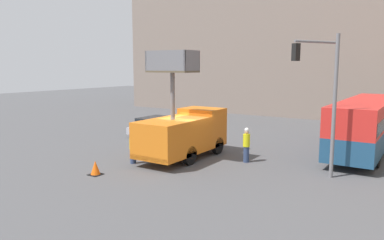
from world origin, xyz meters
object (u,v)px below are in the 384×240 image
object	(u,v)px
road_worker_near_truck	(133,148)
road_worker_directing	(246,145)
traffic_cone_near_truck	(95,168)
parked_car_curbside	(155,126)
utility_truck	(183,131)
city_bus	(366,122)
traffic_light_pole	(321,83)

from	to	relation	value
road_worker_near_truck	road_worker_directing	size ratio (longest dim) A/B	0.90
traffic_cone_near_truck	parked_car_curbside	size ratio (longest dim) A/B	0.15
road_worker_directing	parked_car_curbside	world-z (taller)	road_worker_directing
utility_truck	traffic_cone_near_truck	size ratio (longest dim) A/B	8.80
parked_car_curbside	utility_truck	bearing A→B (deg)	-39.58
city_bus	road_worker_near_truck	world-z (taller)	city_bus
utility_truck	parked_car_curbside	bearing A→B (deg)	140.42
road_worker_near_truck	road_worker_directing	world-z (taller)	road_worker_directing
traffic_light_pole	road_worker_near_truck	bearing A→B (deg)	-157.86
city_bus	road_worker_directing	xyz separation A→B (m)	(-5.07, -6.40, -0.91)
utility_truck	road_worker_near_truck	bearing A→B (deg)	-124.13
traffic_light_pole	road_worker_directing	xyz separation A→B (m)	(-3.82, -0.01, -3.48)
utility_truck	city_bus	xyz separation A→B (m)	(8.48, 7.56, 0.32)
traffic_light_pole	road_worker_near_truck	size ratio (longest dim) A/B	3.87
utility_truck	traffic_light_pole	world-z (taller)	traffic_light_pole
road_worker_directing	traffic_cone_near_truck	size ratio (longest dim) A/B	2.78
utility_truck	road_worker_near_truck	world-z (taller)	utility_truck
utility_truck	road_worker_near_truck	size ratio (longest dim) A/B	3.52
city_bus	road_worker_near_truck	size ratio (longest dim) A/B	6.84
traffic_light_pole	parked_car_curbside	size ratio (longest dim) A/B	1.44
city_bus	road_worker_directing	world-z (taller)	city_bus
traffic_cone_near_truck	city_bus	bearing A→B (deg)	51.13
road_worker_directing	parked_car_curbside	bearing A→B (deg)	-95.09
utility_truck	traffic_cone_near_truck	xyz separation A→B (m)	(-1.72, -5.09, -1.24)
parked_car_curbside	traffic_cone_near_truck	bearing A→B (deg)	-66.55
traffic_cone_near_truck	parked_car_curbside	xyz separation A→B (m)	(-4.40, 10.15, 0.39)
traffic_light_pole	parked_car_curbside	xyz separation A→B (m)	(-13.36, 3.88, -3.75)
road_worker_near_truck	road_worker_directing	distance (m)	6.22
road_worker_near_truck	parked_car_curbside	world-z (taller)	road_worker_near_truck
traffic_cone_near_truck	utility_truck	bearing A→B (deg)	71.37
road_worker_near_truck	traffic_light_pole	bearing A→B (deg)	-99.14
road_worker_directing	city_bus	bearing A→B (deg)	158.75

